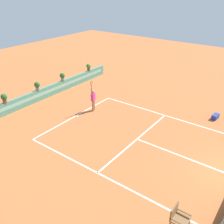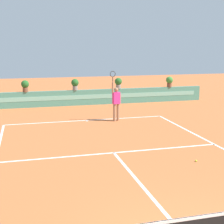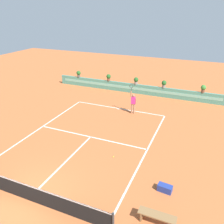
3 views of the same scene
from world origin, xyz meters
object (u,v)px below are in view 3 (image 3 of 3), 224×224
(potted_plant_far_left, at_px, (79,74))
(potted_plant_centre, at_px, (136,80))
(bench_courtside, at_px, (157,217))
(tennis_ball_near_baseline, at_px, (113,157))
(potted_plant_right, at_px, (164,84))
(potted_plant_left, at_px, (109,77))
(tennis_player, at_px, (133,102))
(potted_plant_far_right, at_px, (203,88))
(gear_bag, at_px, (165,188))

(potted_plant_far_left, distance_m, potted_plant_centre, 6.85)
(bench_courtside, xyz_separation_m, tennis_ball_near_baseline, (-3.53, 3.71, -0.34))
(potted_plant_far_left, relative_size, potted_plant_right, 1.00)
(potted_plant_right, height_order, potted_plant_left, same)
(tennis_player, xyz_separation_m, potted_plant_right, (1.54, 5.02, 0.36))
(potted_plant_far_left, bearing_deg, tennis_player, -31.46)
(bench_courtside, xyz_separation_m, potted_plant_centre, (-5.84, 15.32, 1.04))
(tennis_ball_near_baseline, xyz_separation_m, potted_plant_far_right, (4.27, 11.61, 1.38))
(potted_plant_far_left, height_order, potted_plant_right, same)
(gear_bag, xyz_separation_m, tennis_player, (-4.42, 8.25, 0.87))
(tennis_ball_near_baseline, bearing_deg, potted_plant_right, 87.11)
(bench_courtside, distance_m, tennis_player, 11.25)
(bench_courtside, distance_m, potted_plant_far_right, 15.37)
(potted_plant_far_right, relative_size, potted_plant_centre, 1.00)
(bench_courtside, distance_m, potted_plant_centre, 16.42)
(gear_bag, bearing_deg, bench_courtside, -88.04)
(potted_plant_left, height_order, potted_plant_centre, same)
(potted_plant_far_right, bearing_deg, bench_courtside, -92.77)
(bench_courtside, xyz_separation_m, potted_plant_far_left, (-12.69, 15.32, 1.04))
(potted_plant_left, bearing_deg, potted_plant_centre, 0.00)
(tennis_ball_near_baseline, height_order, potted_plant_left, potted_plant_left)
(potted_plant_far_left, height_order, potted_plant_far_right, same)
(potted_plant_far_left, distance_m, potted_plant_far_right, 13.43)
(bench_courtside, height_order, tennis_ball_near_baseline, bench_courtside)
(bench_courtside, relative_size, potted_plant_right, 2.21)
(gear_bag, distance_m, tennis_ball_near_baseline, 3.84)
(potted_plant_right, bearing_deg, gear_bag, -77.78)
(tennis_ball_near_baseline, distance_m, potted_plant_far_left, 14.85)
(potted_plant_far_left, bearing_deg, tennis_ball_near_baseline, -51.73)
(potted_plant_centre, bearing_deg, potted_plant_left, 180.00)
(potted_plant_far_left, bearing_deg, bench_courtside, -50.36)
(bench_courtside, bearing_deg, potted_plant_right, 100.88)
(potted_plant_far_right, height_order, potted_plant_left, same)
(tennis_ball_near_baseline, relative_size, potted_plant_right, 0.09)
(potted_plant_far_right, xyz_separation_m, potted_plant_left, (-9.69, 0.00, 0.00))
(gear_bag, distance_m, potted_plant_far_right, 13.35)
(tennis_player, distance_m, potted_plant_left, 6.72)
(potted_plant_far_right, xyz_separation_m, potted_plant_centre, (-6.58, 0.00, 0.00))
(tennis_ball_near_baseline, distance_m, potted_plant_left, 12.88)
(gear_bag, xyz_separation_m, potted_plant_right, (-2.87, 13.27, 1.23))
(potted_plant_far_left, bearing_deg, potted_plant_centre, 0.00)
(gear_bag, bearing_deg, potted_plant_left, 123.79)
(tennis_ball_near_baseline, relative_size, potted_plant_centre, 0.09)
(potted_plant_right, bearing_deg, tennis_ball_near_baseline, -92.89)
(potted_plant_centre, bearing_deg, tennis_player, -74.90)
(potted_plant_far_right, height_order, potted_plant_centre, same)
(tennis_ball_near_baseline, xyz_separation_m, potted_plant_centre, (-2.31, 11.61, 1.38))
(bench_courtside, relative_size, potted_plant_far_left, 2.21)
(tennis_ball_near_baseline, relative_size, potted_plant_left, 0.09)
(tennis_player, distance_m, potted_plant_far_right, 7.25)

